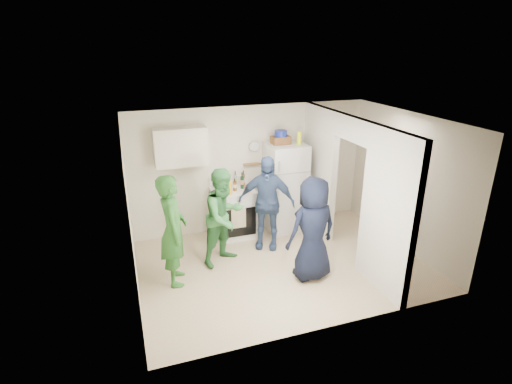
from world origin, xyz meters
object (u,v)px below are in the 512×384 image
(stove, at_px, (233,213))
(person_green_center, at_px, (224,217))
(fridge, at_px, (285,188))
(blue_bowl, at_px, (281,133))
(person_green_left, at_px, (173,230))
(yellow_cup_stack_top, at_px, (299,138))
(person_denim, at_px, (266,203))
(wicker_basket, at_px, (281,140))
(person_nook, at_px, (387,207))
(person_navy, at_px, (313,229))

(stove, relative_size, person_green_center, 0.57)
(fridge, relative_size, person_green_center, 1.05)
(blue_bowl, distance_m, person_green_left, 2.85)
(blue_bowl, bearing_deg, stove, -178.83)
(stove, distance_m, yellow_cup_stack_top, 1.93)
(fridge, bearing_deg, stove, 178.40)
(person_denim, bearing_deg, blue_bowl, 78.74)
(stove, distance_m, blue_bowl, 1.80)
(wicker_basket, height_order, person_nook, wicker_basket)
(person_denim, bearing_deg, person_nook, 9.51)
(blue_bowl, xyz_separation_m, person_green_center, (-1.38, -0.93, -1.14))
(stove, bearing_deg, person_navy, -66.97)
(wicker_basket, bearing_deg, person_navy, -95.80)
(stove, bearing_deg, person_nook, -27.10)
(yellow_cup_stack_top, relative_size, person_green_center, 0.15)
(wicker_basket, bearing_deg, person_denim, -128.67)
(fridge, height_order, person_navy, fridge)
(yellow_cup_stack_top, xyz_separation_m, person_green_center, (-1.70, -0.78, -1.06))
(person_denim, bearing_deg, person_green_center, -134.53)
(person_green_center, distance_m, person_nook, 3.01)
(stove, distance_m, fridge, 1.15)
(wicker_basket, distance_m, person_navy, 2.13)
(blue_bowl, bearing_deg, yellow_cup_stack_top, -25.11)
(stove, distance_m, person_denim, 0.88)
(fridge, xyz_separation_m, person_navy, (-0.29, -1.82, -0.03))
(stove, xyz_separation_m, person_green_left, (-1.31, -1.27, 0.42))
(blue_bowl, relative_size, person_navy, 0.14)
(person_green_center, bearing_deg, person_nook, -36.09)
(person_nook, bearing_deg, person_navy, -81.44)
(person_nook, bearing_deg, yellow_cup_stack_top, -140.84)
(stove, xyz_separation_m, person_green_center, (-0.41, -0.91, 0.37))
(fridge, bearing_deg, wicker_basket, 153.43)
(stove, relative_size, person_denim, 0.55)
(blue_bowl, distance_m, person_green_center, 2.02)
(wicker_basket, relative_size, person_green_center, 0.21)
(fridge, distance_m, blue_bowl, 1.10)
(person_green_left, relative_size, person_nook, 1.16)
(wicker_basket, xyz_separation_m, blue_bowl, (0.00, 0.00, 0.13))
(yellow_cup_stack_top, bearing_deg, person_green_center, -155.29)
(person_green_center, height_order, person_denim, person_denim)
(yellow_cup_stack_top, xyz_separation_m, person_navy, (-0.51, -1.72, -1.05))
(person_green_left, height_order, person_nook, person_green_left)
(fridge, xyz_separation_m, blue_bowl, (-0.10, 0.05, 1.10))
(person_denim, height_order, person_nook, person_denim)
(fridge, bearing_deg, person_denim, -135.92)
(stove, xyz_separation_m, yellow_cup_stack_top, (1.30, -0.13, 1.43))
(person_navy, bearing_deg, fridge, -106.18)
(person_green_left, distance_m, person_green_center, 0.98)
(stove, relative_size, blue_bowl, 4.02)
(blue_bowl, bearing_deg, person_denim, -128.67)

